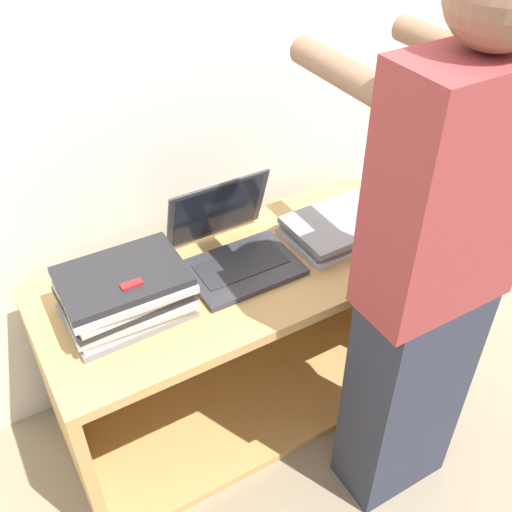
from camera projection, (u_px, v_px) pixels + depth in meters
ground_plane at (284, 458)px, 2.15m from camera, size 12.00×12.00×0.00m
wall_back at (179, 73)px, 1.85m from camera, size 8.00×0.05×2.40m
cart at (235, 331)px, 2.17m from camera, size 1.32×0.56×0.68m
laptop_open at (234, 249)px, 1.92m from camera, size 0.35×0.33×0.26m
laptop_stack_left at (125, 293)px, 1.72m from camera, size 0.36×0.27×0.16m
laptop_stack_right at (339, 227)px, 2.04m from camera, size 0.37×0.27×0.07m
person at (429, 284)px, 1.58m from camera, size 0.40×0.53×1.72m
inventory_tag at (132, 284)px, 1.62m from camera, size 0.06×0.02×0.01m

